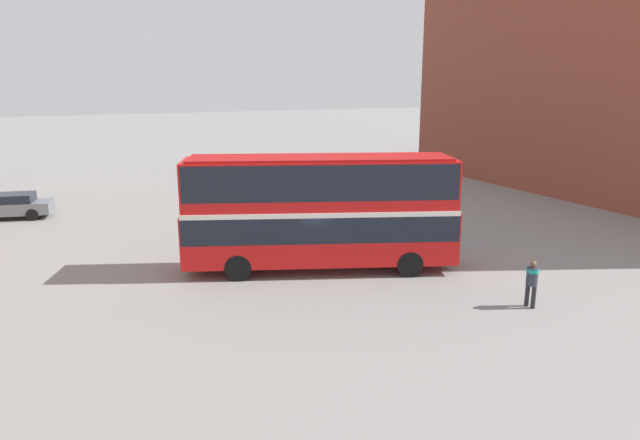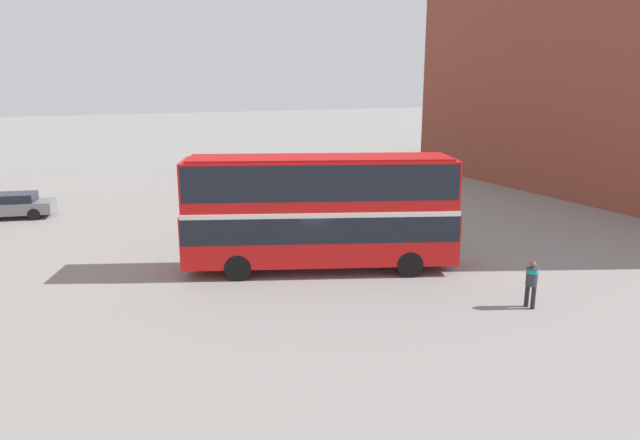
% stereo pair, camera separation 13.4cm
% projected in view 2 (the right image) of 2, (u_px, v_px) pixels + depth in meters
% --- Properties ---
extents(ground_plane, '(240.00, 240.00, 0.00)m').
position_uv_depth(ground_plane, '(322.00, 270.00, 23.71)').
color(ground_plane, gray).
extents(building_row_right, '(12.25, 31.92, 16.84)m').
position_uv_depth(building_row_right, '(632.00, 69.00, 38.53)').
color(building_row_right, brown).
rests_on(building_row_right, ground_plane).
extents(double_decker_bus, '(11.18, 6.27, 4.73)m').
position_uv_depth(double_decker_bus, '(320.00, 206.00, 23.14)').
color(double_decker_bus, red).
rests_on(double_decker_bus, ground_plane).
extents(pedestrian_foreground, '(0.48, 0.48, 1.68)m').
position_uv_depth(pedestrian_foreground, '(532.00, 279.00, 19.57)').
color(pedestrian_foreground, '#232328').
rests_on(pedestrian_foreground, ground_plane).
extents(parked_car_kerb_near, '(4.92, 2.73, 1.43)m').
position_uv_depth(parked_car_kerb_near, '(10.00, 205.00, 32.47)').
color(parked_car_kerb_near, slate).
rests_on(parked_car_kerb_near, ground_plane).
extents(parked_car_kerb_far, '(4.26, 2.36, 1.48)m').
position_uv_depth(parked_car_kerb_far, '(284.00, 205.00, 32.43)').
color(parked_car_kerb_far, navy).
rests_on(parked_car_kerb_far, ground_plane).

